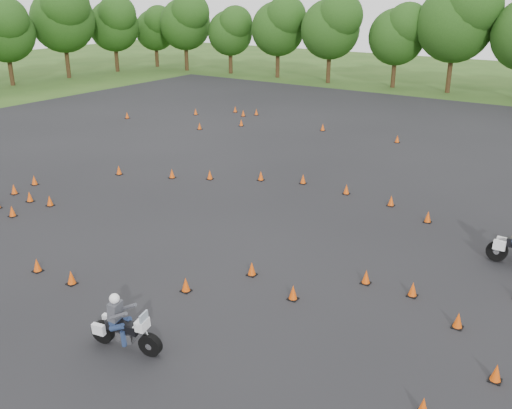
# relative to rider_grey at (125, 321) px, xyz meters

# --- Properties ---
(ground) EXTENTS (140.00, 140.00, 0.00)m
(ground) POSITION_rel_rider_grey_xyz_m (-1.43, 4.21, -0.83)
(ground) COLOR #2D5119
(ground) RESTS_ON ground
(asphalt_pad) EXTENTS (62.00, 62.00, 0.00)m
(asphalt_pad) POSITION_rel_rider_grey_xyz_m (-1.43, 10.21, -0.82)
(asphalt_pad) COLOR black
(asphalt_pad) RESTS_ON ground
(treeline) EXTENTS (86.92, 32.47, 11.21)m
(treeline) POSITION_rel_rider_grey_xyz_m (0.36, 39.14, 3.85)
(treeline) COLOR #1E4012
(treeline) RESTS_ON ground
(traffic_cones) EXTENTS (36.38, 32.72, 0.45)m
(traffic_cones) POSITION_rel_rider_grey_xyz_m (-2.37, 9.72, -0.60)
(traffic_cones) COLOR #DC4A09
(traffic_cones) RESTS_ON asphalt_pad
(rider_grey) EXTENTS (2.21, 1.03, 1.64)m
(rider_grey) POSITION_rel_rider_grey_xyz_m (0.00, 0.00, 0.00)
(rider_grey) COLOR #3E3F46
(rider_grey) RESTS_ON ground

